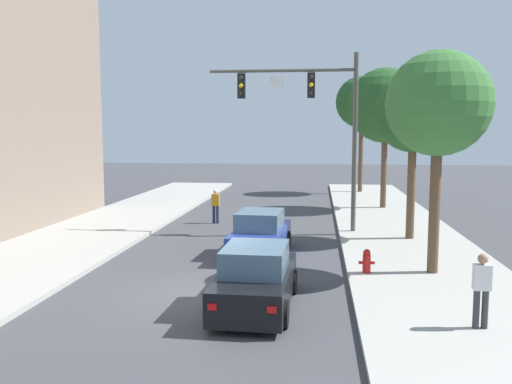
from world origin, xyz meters
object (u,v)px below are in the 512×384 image
street_tree_second (413,114)px  car_following_black (256,280)px  pedestrian_sidewalk_right_walker (482,287)px  street_tree_farthest (362,103)px  street_tree_nearest (438,105)px  pedestrian_crossing_road (216,204)px  car_lead_blue (260,235)px  street_tree_third (385,106)px  fire_hydrant (367,261)px  traffic_signal_mast (313,109)px

street_tree_second → car_following_black: bearing=-120.5°
pedestrian_sidewalk_right_walker → street_tree_farthest: 27.51m
street_tree_nearest → street_tree_second: street_tree_nearest is taller
pedestrian_crossing_road → car_lead_blue: bearing=-66.0°
pedestrian_crossing_road → street_tree_third: 11.25m
car_lead_blue → street_tree_nearest: bearing=-23.2°
pedestrian_sidewalk_right_walker → fire_hydrant: bearing=114.7°
street_tree_nearest → pedestrian_crossing_road: bearing=133.6°
fire_hydrant → traffic_signal_mast: bearing=104.0°
fire_hydrant → street_tree_third: 15.57m
traffic_signal_mast → car_following_black: bearing=-97.1°
car_following_black → pedestrian_crossing_road: (-3.36, 12.21, 0.19)m
street_tree_third → car_following_black: bearing=-106.3°
street_tree_farthest → street_tree_nearest: bearing=-88.8°
car_following_black → pedestrian_crossing_road: size_ratio=2.61×
car_following_black → pedestrian_sidewalk_right_walker: pedestrian_sidewalk_right_walker is taller
fire_hydrant → street_tree_nearest: size_ratio=0.11×
car_lead_blue → pedestrian_sidewalk_right_walker: size_ratio=2.64×
street_tree_farthest → street_tree_third: bearing=-85.3°
car_lead_blue → street_tree_farthest: street_tree_farthest is taller
pedestrian_crossing_road → street_tree_second: (8.54, -3.44, 4.14)m
pedestrian_crossing_road → street_tree_nearest: size_ratio=0.25×
car_following_black → pedestrian_sidewalk_right_walker: 5.18m
car_following_black → traffic_signal_mast: bearing=82.9°
pedestrian_crossing_road → pedestrian_sidewalk_right_walker: 15.84m
pedestrian_sidewalk_right_walker → street_tree_third: 19.48m
street_tree_nearest → street_tree_second: 5.32m
car_following_black → street_tree_nearest: bearing=34.8°
street_tree_nearest → street_tree_farthest: (-0.48, 22.30, 1.26)m
street_tree_farthest → car_lead_blue: bearing=-104.1°
fire_hydrant → pedestrian_sidewalk_right_walker: bearing=-65.3°
street_tree_farthest → pedestrian_sidewalk_right_walker: bearing=-88.9°
street_tree_third → street_tree_farthest: bearing=94.7°
pedestrian_sidewalk_right_walker → fire_hydrant: 4.89m
pedestrian_sidewalk_right_walker → street_tree_farthest: (-0.53, 26.98, 5.36)m
fire_hydrant → street_tree_nearest: street_tree_nearest is taller
pedestrian_sidewalk_right_walker → street_tree_second: bearing=89.1°
traffic_signal_mast → fire_hydrant: size_ratio=10.42×
car_lead_blue → fire_hydrant: (3.50, -2.62, -0.22)m
traffic_signal_mast → car_following_black: 11.19m
pedestrian_crossing_road → street_tree_nearest: bearing=-46.4°
street_tree_second → fire_hydrant: bearing=-111.3°
car_lead_blue → car_following_black: 5.83m
fire_hydrant → street_tree_second: street_tree_second is taller
traffic_signal_mast → pedestrian_sidewalk_right_walker: bearing=-71.7°
car_following_black → street_tree_second: size_ratio=0.66×
traffic_signal_mast → pedestrian_crossing_road: (-4.63, 2.09, -4.42)m
street_tree_third → street_tree_nearest: bearing=-90.8°
traffic_signal_mast → pedestrian_crossing_road: traffic_signal_mast is taller
car_lead_blue → pedestrian_crossing_road: bearing=114.0°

